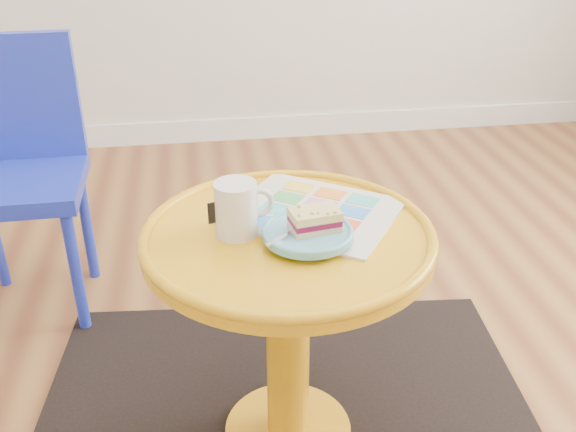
{
  "coord_description": "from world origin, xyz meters",
  "views": [
    {
      "loc": [
        -0.26,
        -1.3,
        1.26
      ],
      "look_at": [
        -0.08,
        -0.13,
        0.63
      ],
      "focal_mm": 40.0,
      "sensor_mm": 36.0,
      "label": 1
    }
  ],
  "objects": [
    {
      "name": "newspaper",
      "position": [
        -0.0,
        -0.05,
        0.6
      ],
      "size": [
        0.46,
        0.44,
        0.01
      ],
      "primitive_type": "cube",
      "rotation": [
        0.0,
        0.0,
        -0.61
      ],
      "color": "silver",
      "rests_on": "side_table"
    },
    {
      "name": "room_walls",
      "position": [
        -0.99,
        0.99,
        0.06
      ],
      "size": [
        4.0,
        4.0,
        4.0
      ],
      "color": "silver",
      "rests_on": "ground"
    },
    {
      "name": "chair",
      "position": [
        -0.8,
        0.62,
        0.49
      ],
      "size": [
        0.38,
        0.38,
        0.86
      ],
      "rotation": [
        0.0,
        0.0,
        0.02
      ],
      "color": "#1C2DB7",
      "rests_on": "ground"
    },
    {
      "name": "floor",
      "position": [
        0.0,
        0.0,
        0.0
      ],
      "size": [
        4.0,
        4.0,
        0.0
      ],
      "primitive_type": "plane",
      "color": "brown",
      "rests_on": "ground"
    },
    {
      "name": "mug",
      "position": [
        -0.18,
        -0.12,
        0.66
      ],
      "size": [
        0.13,
        0.09,
        0.12
      ],
      "rotation": [
        0.0,
        0.0,
        0.21
      ],
      "color": "silver",
      "rests_on": "side_table"
    },
    {
      "name": "plate",
      "position": [
        -0.04,
        -0.17,
        0.61
      ],
      "size": [
        0.19,
        0.19,
        0.02
      ],
      "color": "#5EABC7",
      "rests_on": "newspaper"
    },
    {
      "name": "fork",
      "position": [
        -0.07,
        -0.17,
        0.62
      ],
      "size": [
        0.12,
        0.1,
        0.0
      ],
      "rotation": [
        0.0,
        0.0,
        -0.88
      ],
      "color": "silver",
      "rests_on": "plate"
    },
    {
      "name": "cake_slice",
      "position": [
        -0.03,
        -0.17,
        0.64
      ],
      "size": [
        0.11,
        0.08,
        0.04
      ],
      "rotation": [
        0.0,
        0.0,
        0.17
      ],
      "color": "#D3BC8C",
      "rests_on": "plate"
    },
    {
      "name": "side_table",
      "position": [
        -0.08,
        -0.13,
        0.43
      ],
      "size": [
        0.63,
        0.63,
        0.59
      ],
      "color": "orange",
      "rests_on": "ground"
    }
  ]
}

